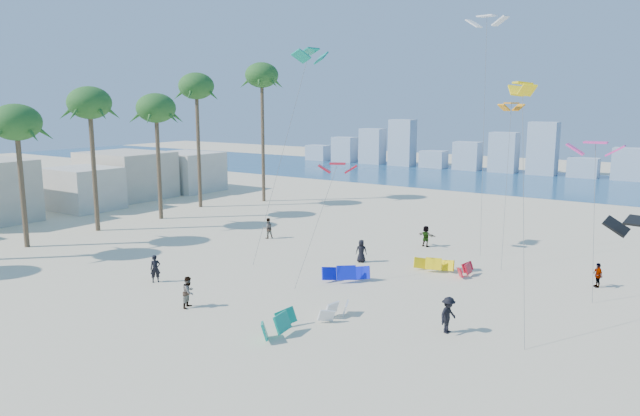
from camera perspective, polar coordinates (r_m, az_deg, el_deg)
The scene contains 10 objects.
ground at distance 31.43m, azimuth -21.84°, elevation -11.89°, with size 220.00×220.00×0.00m, color beige.
ocean at distance 92.02m, azimuth 18.29°, elevation 2.53°, with size 220.00×220.00×0.00m, color navy.
kitesurfer_near at distance 39.47m, azimuth -15.64°, elevation -5.68°, with size 0.65×0.43×1.78m, color black.
kitesurfer_mid at distance 34.31m, azimuth -12.59°, elevation -7.93°, with size 0.87×0.68×1.79m, color gray.
kitesurfers_far at distance 40.53m, azimuth 9.16°, elevation -5.05°, with size 34.80×17.16×1.87m.
grounded_kites at distance 35.77m, azimuth 7.56°, elevation -7.78°, with size 20.79×18.49×1.00m.
flying_kites at distance 39.66m, azimuth 17.48°, elevation 10.13°, with size 31.73×23.43×18.55m.
palm_row at distance 56.16m, azimuth -21.36°, elevation 9.46°, with size 8.01×44.80×15.91m.
beachfront_buildings at distance 69.44m, azimuth -23.54°, elevation 2.09°, with size 11.50×43.00×6.00m.
distant_skyline at distance 101.61m, azimuth 19.30°, elevation 4.90°, with size 85.00×3.00×8.40m.
Camera 1 is at (24.56, -15.94, 11.41)m, focal length 33.08 mm.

